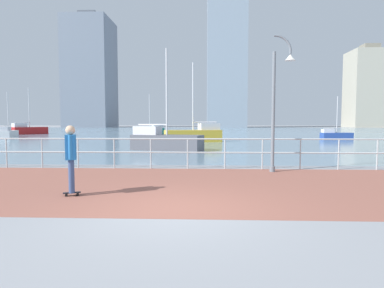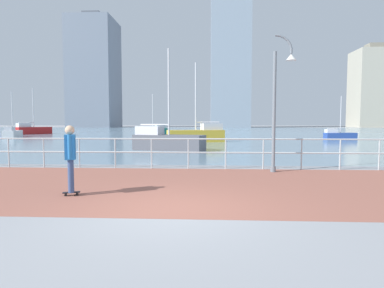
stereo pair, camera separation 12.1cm
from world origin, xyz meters
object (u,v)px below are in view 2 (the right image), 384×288
Objects in this scene: sailboat_ivory at (13,133)px; sailboat_red at (167,141)px; sailboat_teal at (154,131)px; skateboarder at (70,154)px; sailboat_white at (33,130)px; sailboat_navy at (339,135)px; sailboat_blue at (198,134)px; lamppost at (279,97)px.

sailboat_red reaches higher than sailboat_ivory.
sailboat_red reaches higher than sailboat_teal.
sailboat_teal is (-4.47, 37.70, -0.48)m from skateboarder.
sailboat_red is at bearing -47.82° from sailboat_white.
sailboat_red is at bearing 87.02° from skateboarder.
sailboat_navy is 0.65× the size of sailboat_white.
sailboat_blue is (24.34, -16.79, 0.02)m from sailboat_white.
sailboat_teal reaches higher than skateboarder.
sailboat_red is at bearing -140.21° from sailboat_navy.
skateboarder is 30.52m from sailboat_navy.
sailboat_ivory is (-18.91, 27.85, -0.52)m from skateboarder.
sailboat_ivory is 0.82× the size of sailboat_red.
lamppost is 0.76× the size of sailboat_red.
sailboat_blue is at bearing 101.54° from lamppost.
sailboat_ivory is 0.91× the size of sailboat_teal.
sailboat_white is 29.57m from sailboat_blue.
sailboat_red reaches higher than lamppost.
skateboarder is at bearing -83.24° from sailboat_teal.
sailboat_white reaches higher than sailboat_red.
sailboat_navy is 14.94m from sailboat_blue.
lamppost is 1.10× the size of sailboat_navy.
sailboat_teal is at bearing 0.36° from sailboat_white.
skateboarder is 20.93m from sailboat_blue.
sailboat_blue is (2.32, 20.80, -0.36)m from skateboarder.
sailboat_white reaches higher than sailboat_teal.
sailboat_ivory reaches higher than sailboat_navy.
sailboat_white is at bearing 107.72° from sailboat_ivory.
sailboat_white is 1.06× the size of sailboat_red.
sailboat_navy is (10.68, 21.74, -2.24)m from lamppost.
skateboarder is 0.30× the size of sailboat_teal.
sailboat_teal is at bearing 150.15° from sailboat_navy.
sailboat_red is at bearing 120.68° from lamppost.
sailboat_blue is (21.23, -7.05, 0.17)m from sailboat_ivory.
lamppost is 0.93× the size of sailboat_ivory.
sailboat_ivory is 35.41m from sailboat_navy.
sailboat_navy is (35.35, -2.15, -0.08)m from sailboat_ivory.
lamppost is 34.41m from sailboat_ivory.
sailboat_navy is at bearing 63.85° from lamppost.
sailboat_navy is at bearing 39.79° from sailboat_red.
lamppost is at bearing -78.46° from sailboat_blue.
skateboarder is at bearing -122.59° from sailboat_navy.
sailboat_red is (5.12, -25.14, 0.06)m from sailboat_teal.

